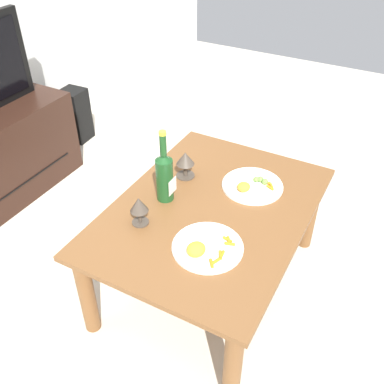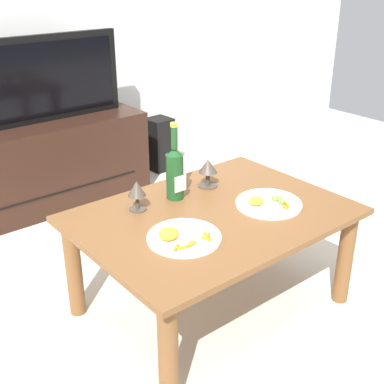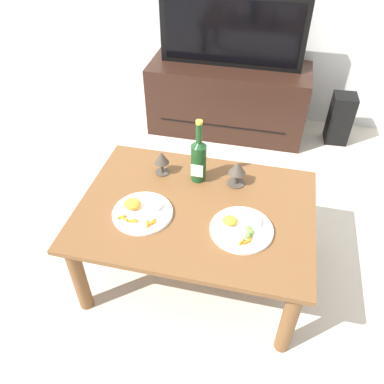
{
  "view_description": "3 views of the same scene",
  "coord_description": "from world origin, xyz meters",
  "px_view_note": "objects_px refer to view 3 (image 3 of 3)",
  "views": [
    {
      "loc": [
        -1.36,
        -0.64,
        1.71
      ],
      "look_at": [
        -0.03,
        0.08,
        0.56
      ],
      "focal_mm": 41.27,
      "sensor_mm": 36.0,
      "label": 1
    },
    {
      "loc": [
        -1.26,
        -1.41,
        1.44
      ],
      "look_at": [
        -0.04,
        0.09,
        0.55
      ],
      "focal_mm": 47.49,
      "sensor_mm": 36.0,
      "label": 2
    },
    {
      "loc": [
        0.29,
        -1.31,
        1.76
      ],
      "look_at": [
        -0.02,
        0.03,
        0.55
      ],
      "focal_mm": 36.62,
      "sensor_mm": 36.0,
      "label": 3
    }
  ],
  "objects_px": {
    "wine_bottle": "(199,158)",
    "goblet_left": "(162,159)",
    "dining_table": "(196,219)",
    "goblet_right": "(237,170)",
    "dinner_plate_right": "(241,228)",
    "tv_screen": "(232,31)",
    "dinner_plate_left": "(142,211)",
    "floor_speaker": "(340,119)",
    "tv_stand": "(227,99)"
  },
  "relations": [
    {
      "from": "wine_bottle",
      "to": "goblet_left",
      "type": "relative_size",
      "value": 2.62
    },
    {
      "from": "dining_table",
      "to": "goblet_right",
      "type": "bearing_deg",
      "value": 54.0
    },
    {
      "from": "dinner_plate_right",
      "to": "tv_screen",
      "type": "bearing_deg",
      "value": 101.03
    },
    {
      "from": "dinner_plate_left",
      "to": "tv_screen",
      "type": "bearing_deg",
      "value": 84.19
    },
    {
      "from": "floor_speaker",
      "to": "goblet_right",
      "type": "relative_size",
      "value": 2.93
    },
    {
      "from": "tv_stand",
      "to": "dinner_plate_right",
      "type": "height_order",
      "value": "tv_stand"
    },
    {
      "from": "tv_screen",
      "to": "dinner_plate_right",
      "type": "xyz_separation_m",
      "value": [
        0.31,
        -1.58,
        -0.31
      ]
    },
    {
      "from": "tv_stand",
      "to": "goblet_left",
      "type": "height_order",
      "value": "goblet_left"
    },
    {
      "from": "floor_speaker",
      "to": "wine_bottle",
      "type": "relative_size",
      "value": 1.13
    },
    {
      "from": "goblet_right",
      "to": "dinner_plate_left",
      "type": "height_order",
      "value": "goblet_right"
    },
    {
      "from": "tv_stand",
      "to": "goblet_right",
      "type": "distance_m",
      "value": 1.32
    },
    {
      "from": "tv_screen",
      "to": "floor_speaker",
      "type": "bearing_deg",
      "value": 1.61
    },
    {
      "from": "dining_table",
      "to": "tv_stand",
      "type": "xyz_separation_m",
      "value": [
        -0.08,
        1.48,
        -0.13
      ]
    },
    {
      "from": "dining_table",
      "to": "wine_bottle",
      "type": "xyz_separation_m",
      "value": [
        -0.04,
        0.21,
        0.21
      ]
    },
    {
      "from": "tv_screen",
      "to": "goblet_left",
      "type": "distance_m",
      "value": 1.29
    },
    {
      "from": "goblet_right",
      "to": "dinner_plate_left",
      "type": "distance_m",
      "value": 0.51
    },
    {
      "from": "tv_stand",
      "to": "floor_speaker",
      "type": "xyz_separation_m",
      "value": [
        0.88,
        0.02,
        -0.07
      ]
    },
    {
      "from": "dining_table",
      "to": "wine_bottle",
      "type": "bearing_deg",
      "value": 99.34
    },
    {
      "from": "tv_stand",
      "to": "dining_table",
      "type": "bearing_deg",
      "value": -87.03
    },
    {
      "from": "tv_screen",
      "to": "goblet_right",
      "type": "bearing_deg",
      "value": -79.37
    },
    {
      "from": "dining_table",
      "to": "goblet_left",
      "type": "distance_m",
      "value": 0.36
    },
    {
      "from": "goblet_left",
      "to": "dinner_plate_left",
      "type": "bearing_deg",
      "value": -91.3
    },
    {
      "from": "tv_stand",
      "to": "dinner_plate_left",
      "type": "bearing_deg",
      "value": -95.8
    },
    {
      "from": "goblet_left",
      "to": "dinner_plate_left",
      "type": "distance_m",
      "value": 0.32
    },
    {
      "from": "goblet_left",
      "to": "dinner_plate_left",
      "type": "xyz_separation_m",
      "value": [
        -0.01,
        -0.32,
        -0.08
      ]
    },
    {
      "from": "wine_bottle",
      "to": "dinner_plate_left",
      "type": "xyz_separation_m",
      "value": [
        -0.2,
        -0.31,
        -0.12
      ]
    },
    {
      "from": "tv_screen",
      "to": "wine_bottle",
      "type": "height_order",
      "value": "tv_screen"
    },
    {
      "from": "tv_stand",
      "to": "tv_screen",
      "type": "xyz_separation_m",
      "value": [
        0.0,
        -0.0,
        0.52
      ]
    },
    {
      "from": "tv_stand",
      "to": "dinner_plate_left",
      "type": "xyz_separation_m",
      "value": [
        -0.16,
        -1.58,
        0.22
      ]
    },
    {
      "from": "goblet_left",
      "to": "dinner_plate_right",
      "type": "distance_m",
      "value": 0.56
    },
    {
      "from": "dining_table",
      "to": "dinner_plate_left",
      "type": "relative_size",
      "value": 3.93
    },
    {
      "from": "dinner_plate_right",
      "to": "goblet_right",
      "type": "bearing_deg",
      "value": 102.62
    },
    {
      "from": "tv_stand",
      "to": "wine_bottle",
      "type": "bearing_deg",
      "value": -88.12
    },
    {
      "from": "dining_table",
      "to": "tv_screen",
      "type": "relative_size",
      "value": 1.07
    },
    {
      "from": "wine_bottle",
      "to": "tv_screen",
      "type": "bearing_deg",
      "value": 91.88
    },
    {
      "from": "wine_bottle",
      "to": "dinner_plate_right",
      "type": "relative_size",
      "value": 1.21
    },
    {
      "from": "floor_speaker",
      "to": "dinner_plate_left",
      "type": "bearing_deg",
      "value": -125.89
    },
    {
      "from": "dining_table",
      "to": "dinner_plate_right",
      "type": "xyz_separation_m",
      "value": [
        0.23,
        -0.1,
        0.09
      ]
    },
    {
      "from": "floor_speaker",
      "to": "goblet_left",
      "type": "xyz_separation_m",
      "value": [
        -1.03,
        -1.29,
        0.37
      ]
    },
    {
      "from": "goblet_right",
      "to": "wine_bottle",
      "type": "bearing_deg",
      "value": -178.41
    },
    {
      "from": "tv_screen",
      "to": "goblet_right",
      "type": "relative_size",
      "value": 7.84
    },
    {
      "from": "dinner_plate_right",
      "to": "dinner_plate_left",
      "type": "bearing_deg",
      "value": 179.85
    },
    {
      "from": "dining_table",
      "to": "floor_speaker",
      "type": "xyz_separation_m",
      "value": [
        0.8,
        1.51,
        -0.2
      ]
    },
    {
      "from": "floor_speaker",
      "to": "wine_bottle",
      "type": "bearing_deg",
      "value": -125.86
    },
    {
      "from": "tv_stand",
      "to": "tv_screen",
      "type": "relative_size",
      "value": 1.16
    },
    {
      "from": "floor_speaker",
      "to": "goblet_left",
      "type": "bearing_deg",
      "value": -131.66
    },
    {
      "from": "tv_screen",
      "to": "dining_table",
      "type": "bearing_deg",
      "value": -87.03
    },
    {
      "from": "goblet_right",
      "to": "dinner_plate_left",
      "type": "relative_size",
      "value": 0.47
    },
    {
      "from": "goblet_left",
      "to": "wine_bottle",
      "type": "bearing_deg",
      "value": -1.59
    },
    {
      "from": "tv_screen",
      "to": "dinner_plate_left",
      "type": "distance_m",
      "value": 1.61
    }
  ]
}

